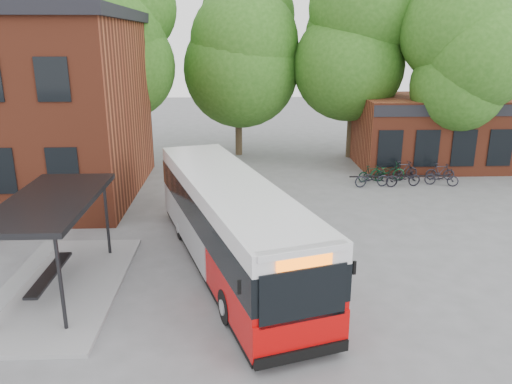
{
  "coord_description": "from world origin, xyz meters",
  "views": [
    {
      "loc": [
        0.79,
        -14.71,
        7.22
      ],
      "look_at": [
        1.5,
        2.18,
        2.0
      ],
      "focal_mm": 35.0,
      "sensor_mm": 36.0,
      "label": 1
    }
  ],
  "objects_px": {
    "bicycle_2": "(387,171)",
    "bicycle_5": "(403,170)",
    "city_bus": "(230,224)",
    "bicycle_1": "(371,174)",
    "bicycle_0": "(372,178)",
    "bicycle_6": "(442,177)",
    "bus_shelter": "(56,244)",
    "bicycle_4": "(403,177)",
    "bicycle_7": "(440,172)"
  },
  "relations": [
    {
      "from": "bicycle_4",
      "to": "bus_shelter",
      "type": "bearing_deg",
      "value": 119.56
    },
    {
      "from": "bicycle_1",
      "to": "bicycle_6",
      "type": "xyz_separation_m",
      "value": [
        3.4,
        -0.83,
        -0.0
      ]
    },
    {
      "from": "bicycle_4",
      "to": "bicycle_5",
      "type": "relative_size",
      "value": 1.1
    },
    {
      "from": "bicycle_4",
      "to": "bicycle_6",
      "type": "height_order",
      "value": "bicycle_4"
    },
    {
      "from": "bicycle_2",
      "to": "city_bus",
      "type": "bearing_deg",
      "value": 136.77
    },
    {
      "from": "city_bus",
      "to": "bicycle_2",
      "type": "xyz_separation_m",
      "value": [
        8.22,
        10.03,
        -0.97
      ]
    },
    {
      "from": "bus_shelter",
      "to": "bicycle_5",
      "type": "bearing_deg",
      "value": 39.43
    },
    {
      "from": "bicycle_5",
      "to": "bicycle_7",
      "type": "xyz_separation_m",
      "value": [
        1.96,
        -0.2,
        -0.05
      ]
    },
    {
      "from": "bicycle_4",
      "to": "bicycle_5",
      "type": "bearing_deg",
      "value": -24.48
    },
    {
      "from": "bicycle_4",
      "to": "bicycle_6",
      "type": "distance_m",
      "value": 2.04
    },
    {
      "from": "city_bus",
      "to": "bicycle_7",
      "type": "bearing_deg",
      "value": 25.28
    },
    {
      "from": "bicycle_2",
      "to": "bicycle_6",
      "type": "xyz_separation_m",
      "value": [
        2.49,
        -1.05,
        -0.06
      ]
    },
    {
      "from": "bus_shelter",
      "to": "bicycle_6",
      "type": "height_order",
      "value": "bus_shelter"
    },
    {
      "from": "bicycle_6",
      "to": "city_bus",
      "type": "bearing_deg",
      "value": 150.43
    },
    {
      "from": "bicycle_1",
      "to": "bicycle_4",
      "type": "distance_m",
      "value": 1.66
    },
    {
      "from": "city_bus",
      "to": "bicycle_7",
      "type": "relative_size",
      "value": 7.69
    },
    {
      "from": "bicycle_5",
      "to": "bicycle_1",
      "type": "bearing_deg",
      "value": 97.04
    },
    {
      "from": "bus_shelter",
      "to": "bicycle_2",
      "type": "height_order",
      "value": "bus_shelter"
    },
    {
      "from": "bicycle_6",
      "to": "bicycle_5",
      "type": "bearing_deg",
      "value": 72.11
    },
    {
      "from": "bus_shelter",
      "to": "bicycle_4",
      "type": "xyz_separation_m",
      "value": [
        13.75,
        10.28,
        -0.97
      ]
    },
    {
      "from": "bicycle_6",
      "to": "bicycle_2",
      "type": "bearing_deg",
      "value": 87.53
    },
    {
      "from": "city_bus",
      "to": "bicycle_1",
      "type": "distance_m",
      "value": 12.27
    },
    {
      "from": "bicycle_2",
      "to": "bicycle_6",
      "type": "bearing_deg",
      "value": -116.83
    },
    {
      "from": "bicycle_1",
      "to": "bicycle_7",
      "type": "relative_size",
      "value": 0.98
    },
    {
      "from": "city_bus",
      "to": "bicycle_1",
      "type": "bearing_deg",
      "value": 36.33
    },
    {
      "from": "bicycle_0",
      "to": "bicycle_6",
      "type": "xyz_separation_m",
      "value": [
        3.63,
        0.09,
        -0.03
      ]
    },
    {
      "from": "bicycle_2",
      "to": "bicycle_4",
      "type": "relative_size",
      "value": 1.03
    },
    {
      "from": "bicycle_0",
      "to": "bicycle_6",
      "type": "bearing_deg",
      "value": -96.3
    },
    {
      "from": "bicycle_7",
      "to": "bicycle_1",
      "type": "bearing_deg",
      "value": 100.89
    },
    {
      "from": "bicycle_0",
      "to": "bicycle_2",
      "type": "height_order",
      "value": "bicycle_2"
    },
    {
      "from": "bus_shelter",
      "to": "bicycle_1",
      "type": "height_order",
      "value": "bus_shelter"
    },
    {
      "from": "city_bus",
      "to": "bicycle_2",
      "type": "distance_m",
      "value": 13.01
    },
    {
      "from": "bus_shelter",
      "to": "bicycle_5",
      "type": "distance_m",
      "value": 18.39
    },
    {
      "from": "bicycle_5",
      "to": "bicycle_0",
      "type": "bearing_deg",
      "value": 117.13
    },
    {
      "from": "bicycle_2",
      "to": "bicycle_5",
      "type": "bearing_deg",
      "value": -80.32
    },
    {
      "from": "bicycle_0",
      "to": "bicycle_4",
      "type": "distance_m",
      "value": 1.6
    },
    {
      "from": "bicycle_6",
      "to": "bicycle_1",
      "type": "bearing_deg",
      "value": 96.79
    },
    {
      "from": "city_bus",
      "to": "bicycle_7",
      "type": "height_order",
      "value": "city_bus"
    },
    {
      "from": "bus_shelter",
      "to": "bicycle_7",
      "type": "bearing_deg",
      "value": 35.37
    },
    {
      "from": "city_bus",
      "to": "bicycle_5",
      "type": "distance_m",
      "value": 13.74
    },
    {
      "from": "bicycle_2",
      "to": "bicycle_0",
      "type": "bearing_deg",
      "value": 131.35
    },
    {
      "from": "bicycle_0",
      "to": "bicycle_5",
      "type": "distance_m",
      "value": 2.44
    },
    {
      "from": "bicycle_1",
      "to": "bicycle_4",
      "type": "height_order",
      "value": "bicycle_4"
    },
    {
      "from": "bicycle_1",
      "to": "bicycle_5",
      "type": "relative_size",
      "value": 0.88
    },
    {
      "from": "city_bus",
      "to": "bicycle_5",
      "type": "relative_size",
      "value": 6.92
    },
    {
      "from": "bicycle_2",
      "to": "bicycle_5",
      "type": "relative_size",
      "value": 1.13
    },
    {
      "from": "bicycle_2",
      "to": "bicycle_5",
      "type": "distance_m",
      "value": 0.91
    },
    {
      "from": "bicycle_5",
      "to": "bicycle_2",
      "type": "bearing_deg",
      "value": 96.8
    },
    {
      "from": "bus_shelter",
      "to": "bicycle_2",
      "type": "distance_m",
      "value": 17.57
    },
    {
      "from": "bicycle_0",
      "to": "bicycle_6",
      "type": "distance_m",
      "value": 3.63
    }
  ]
}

